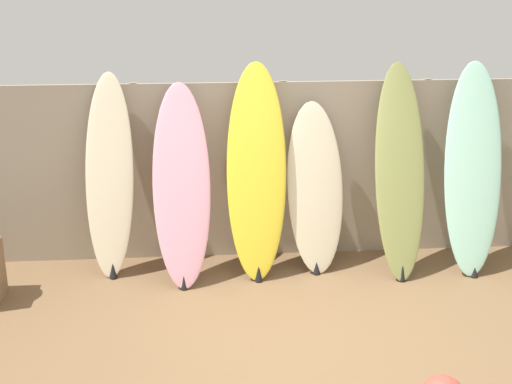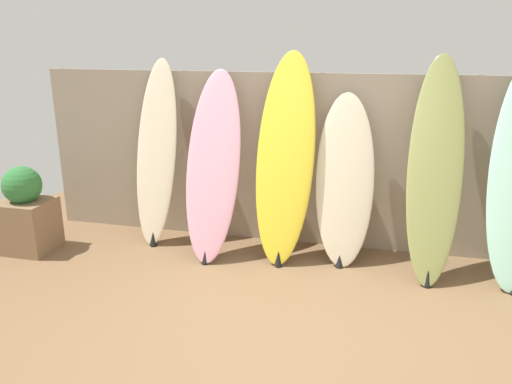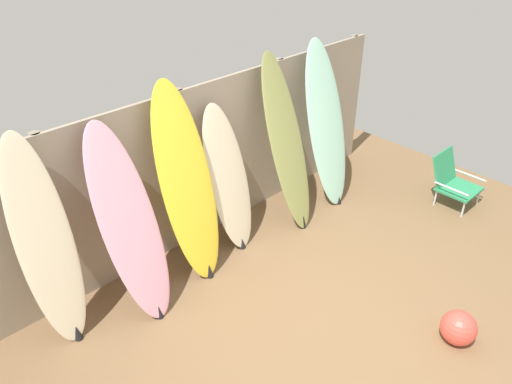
{
  "view_description": "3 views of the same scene",
  "coord_description": "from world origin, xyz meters",
  "px_view_note": "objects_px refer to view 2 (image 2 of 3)",
  "views": [
    {
      "loc": [
        -0.79,
        -4.84,
        2.99
      ],
      "look_at": [
        -0.35,
        0.87,
        1.06
      ],
      "focal_mm": 50.0,
      "sensor_mm": 36.0,
      "label": 1
    },
    {
      "loc": [
        0.55,
        -3.02,
        2.12
      ],
      "look_at": [
        -0.37,
        0.75,
        0.93
      ],
      "focal_mm": 35.0,
      "sensor_mm": 36.0,
      "label": 2
    },
    {
      "loc": [
        -2.7,
        -1.87,
        3.54
      ],
      "look_at": [
        0.04,
        0.97,
        1.07
      ],
      "focal_mm": 35.0,
      "sensor_mm": 36.0,
      "label": 3
    }
  ],
  "objects_px": {
    "surfboard_cream_0": "(156,155)",
    "planter_box": "(26,213)",
    "surfboard_pink_1": "(213,166)",
    "surfboard_yellow_2": "(285,159)",
    "surfboard_olive_4": "(435,171)",
    "surfboard_cream_3": "(345,182)"
  },
  "relations": [
    {
      "from": "surfboard_pink_1",
      "to": "surfboard_yellow_2",
      "type": "relative_size",
      "value": 0.91
    },
    {
      "from": "surfboard_cream_0",
      "to": "surfboard_cream_3",
      "type": "bearing_deg",
      "value": -1.68
    },
    {
      "from": "surfboard_yellow_2",
      "to": "surfboard_cream_3",
      "type": "xyz_separation_m",
      "value": [
        0.58,
        0.05,
        -0.2
      ]
    },
    {
      "from": "surfboard_cream_0",
      "to": "planter_box",
      "type": "relative_size",
      "value": 2.16
    },
    {
      "from": "surfboard_pink_1",
      "to": "planter_box",
      "type": "bearing_deg",
      "value": -167.62
    },
    {
      "from": "surfboard_pink_1",
      "to": "surfboard_yellow_2",
      "type": "distance_m",
      "value": 0.72
    },
    {
      "from": "surfboard_pink_1",
      "to": "planter_box",
      "type": "relative_size",
      "value": 2.05
    },
    {
      "from": "surfboard_cream_0",
      "to": "surfboard_olive_4",
      "type": "distance_m",
      "value": 2.77
    },
    {
      "from": "surfboard_cream_0",
      "to": "surfboard_pink_1",
      "type": "relative_size",
      "value": 1.05
    },
    {
      "from": "surfboard_pink_1",
      "to": "surfboard_yellow_2",
      "type": "xyz_separation_m",
      "value": [
        0.71,
        0.07,
        0.09
      ]
    },
    {
      "from": "planter_box",
      "to": "surfboard_pink_1",
      "type": "bearing_deg",
      "value": 12.38
    },
    {
      "from": "surfboard_pink_1",
      "to": "surfboard_olive_4",
      "type": "bearing_deg",
      "value": 0.36
    },
    {
      "from": "surfboard_cream_3",
      "to": "surfboard_cream_0",
      "type": "bearing_deg",
      "value": 178.32
    },
    {
      "from": "surfboard_olive_4",
      "to": "surfboard_pink_1",
      "type": "bearing_deg",
      "value": -179.64
    },
    {
      "from": "surfboard_pink_1",
      "to": "surfboard_cream_3",
      "type": "relative_size",
      "value": 1.13
    },
    {
      "from": "surfboard_cream_0",
      "to": "surfboard_cream_3",
      "type": "height_order",
      "value": "surfboard_cream_0"
    },
    {
      "from": "surfboard_yellow_2",
      "to": "surfboard_cream_3",
      "type": "height_order",
      "value": "surfboard_yellow_2"
    },
    {
      "from": "surfboard_olive_4",
      "to": "planter_box",
      "type": "height_order",
      "value": "surfboard_olive_4"
    },
    {
      "from": "surfboard_yellow_2",
      "to": "surfboard_olive_4",
      "type": "bearing_deg",
      "value": -2.42
    },
    {
      "from": "surfboard_cream_0",
      "to": "planter_box",
      "type": "height_order",
      "value": "surfboard_cream_0"
    },
    {
      "from": "surfboard_pink_1",
      "to": "surfboard_olive_4",
      "type": "xyz_separation_m",
      "value": [
        2.08,
        0.01,
        0.07
      ]
    },
    {
      "from": "surfboard_pink_1",
      "to": "surfboard_yellow_2",
      "type": "bearing_deg",
      "value": 5.72
    }
  ]
}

